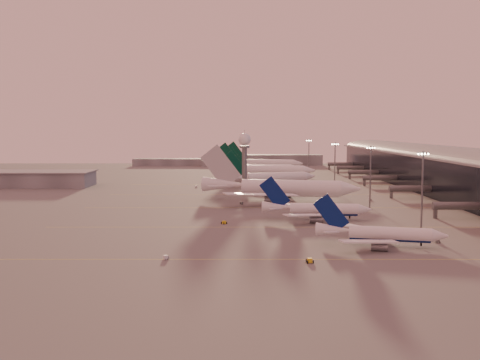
{
  "coord_description": "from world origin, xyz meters",
  "views": [
    {
      "loc": [
        2.79,
        -168.89,
        31.52
      ],
      "look_at": [
        2.71,
        74.84,
        9.42
      ],
      "focal_mm": 42.0,
      "sensor_mm": 36.0,
      "label": 1
    }
  ],
  "objects": [
    {
      "name": "gsv_catering_a",
      "position": [
        57.88,
        -15.2,
        2.35
      ],
      "size": [
        6.08,
        3.52,
        4.69
      ],
      "color": "#505254",
      "rests_on": "ground"
    },
    {
      "name": "gsv_catering_b",
      "position": [
        60.73,
        78.88,
        2.2
      ],
      "size": [
        5.85,
        4.15,
        4.4
      ],
      "color": "silver",
      "rests_on": "ground"
    },
    {
      "name": "greentail_a",
      "position": [
        19.37,
        139.62,
        3.59
      ],
      "size": [
        53.91,
        42.82,
        20.34
      ],
      "color": "white",
      "rests_on": "ground"
    },
    {
      "name": "gsv_tug_mid",
      "position": [
        -2.58,
        15.97,
        0.5
      ],
      "size": [
        3.77,
        3.9,
        0.97
      ],
      "color": "yellow",
      "rests_on": "ground"
    },
    {
      "name": "hangar",
      "position": [
        -120.0,
        140.0,
        4.32
      ],
      "size": [
        82.0,
        27.0,
        8.5
      ],
      "color": "slate",
      "rests_on": "ground"
    },
    {
      "name": "mast_c",
      "position": [
        50.0,
        110.0,
        13.74
      ],
      "size": [
        3.6,
        0.56,
        25.0
      ],
      "color": "slate",
      "rests_on": "ground"
    },
    {
      "name": "taxiway_markings",
      "position": [
        30.0,
        56.0,
        0.01
      ],
      "size": [
        180.0,
        185.25,
        0.02
      ],
      "color": "#E8DE52",
      "rests_on": "ground"
    },
    {
      "name": "greentail_c",
      "position": [
        18.1,
        220.53,
        3.41
      ],
      "size": [
        53.19,
        42.87,
        19.31
      ],
      "color": "white",
      "rests_on": "ground"
    },
    {
      "name": "gsv_tug_hangar",
      "position": [
        48.91,
        160.67,
        0.58
      ],
      "size": [
        4.12,
        2.65,
        1.13
      ],
      "color": "silver",
      "rests_on": "ground"
    },
    {
      "name": "mast_d",
      "position": [
        48.0,
        200.0,
        13.74
      ],
      "size": [
        3.6,
        0.56,
        25.0
      ],
      "color": "slate",
      "rests_on": "ground"
    },
    {
      "name": "gsv_truck_d",
      "position": [
        -21.09,
        135.17,
        1.1
      ],
      "size": [
        2.1,
        5.38,
        2.17
      ],
      "color": "silver",
      "rests_on": "ground"
    },
    {
      "name": "narrowbody_near",
      "position": [
        40.69,
        -19.22,
        2.82
      ],
      "size": [
        35.13,
        27.7,
        13.95
      ],
      "color": "white",
      "rests_on": "ground"
    },
    {
      "name": "narrowbody_mid",
      "position": [
        29.31,
        25.03,
        3.08
      ],
      "size": [
        38.97,
        30.99,
        15.23
      ],
      "color": "white",
      "rests_on": "ground"
    },
    {
      "name": "greentail_d",
      "position": [
        21.59,
        263.54,
        3.91
      ],
      "size": [
        60.12,
        48.05,
        22.14
      ],
      "color": "white",
      "rests_on": "ground"
    },
    {
      "name": "mast_a",
      "position": [
        58.0,
        0.0,
        13.74
      ],
      "size": [
        3.6,
        0.56,
        25.0
      ],
      "color": "slate",
      "rests_on": "ground"
    },
    {
      "name": "terminal",
      "position": [
        107.88,
        110.09,
        10.52
      ],
      "size": [
        57.0,
        362.0,
        23.04
      ],
      "color": "black",
      "rests_on": "ground"
    },
    {
      "name": "radar_tower",
      "position": [
        5.0,
        120.0,
        20.95
      ],
      "size": [
        6.4,
        6.4,
        31.1
      ],
      "color": "slate",
      "rests_on": "ground"
    },
    {
      "name": "gsv_truck_a",
      "position": [
        -14.95,
        -34.99,
        1.08
      ],
      "size": [
        5.43,
        4.44,
        2.12
      ],
      "color": "silver",
      "rests_on": "ground"
    },
    {
      "name": "gsv_tug_near",
      "position": [
        19.24,
        -38.7,
        0.54
      ],
      "size": [
        2.62,
        3.89,
        1.04
      ],
      "color": "yellow",
      "rests_on": "ground"
    },
    {
      "name": "ground",
      "position": [
        0.0,
        0.0,
        0.0
      ],
      "size": [
        700.0,
        700.0,
        0.0
      ],
      "primitive_type": "plane",
      "color": "#5B5959",
      "rests_on": "ground"
    },
    {
      "name": "greentail_b",
      "position": [
        18.95,
        184.91,
        4.1
      ],
      "size": [
        63.83,
        51.31,
        23.21
      ],
      "color": "white",
      "rests_on": "ground"
    },
    {
      "name": "gsv_truck_b",
      "position": [
        39.69,
        48.01,
        1.2
      ],
      "size": [
        5.84,
        2.27,
        2.35
      ],
      "color": "silver",
      "rests_on": "ground"
    },
    {
      "name": "gsv_truck_c",
      "position": [
        3.53,
        65.03,
        1.14
      ],
      "size": [
        4.93,
        5.6,
        2.23
      ],
      "color": "#505254",
      "rests_on": "ground"
    },
    {
      "name": "distant_horizon",
      "position": [
        2.62,
        325.14,
        3.89
      ],
      "size": [
        165.0,
        37.5,
        9.0
      ],
      "color": "slate",
      "rests_on": "ground"
    },
    {
      "name": "widebody_white",
      "position": [
        20.51,
        76.03,
        4.31
      ],
      "size": [
        70.12,
        55.69,
        24.88
      ],
      "color": "white",
      "rests_on": "ground"
    },
    {
      "name": "mast_b",
      "position": [
        55.0,
        55.0,
        13.74
      ],
      "size": [
        3.6,
        0.56,
        25.0
      ],
      "color": "slate",
      "rests_on": "ground"
    }
  ]
}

